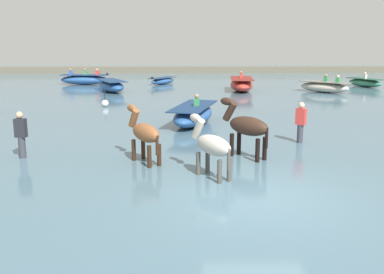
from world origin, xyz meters
TOP-DOWN VIEW (x-y plane):
  - ground_plane at (0.00, 0.00)m, footprint 120.00×120.00m
  - water_surface at (0.00, 10.00)m, footprint 90.00×90.00m
  - horse_lead_pinto at (-1.01, 1.52)m, footprint 1.15×1.51m
  - horse_trailing_chestnut at (-2.79, 2.91)m, footprint 1.18×1.55m
  - horse_flank_dark_bay at (0.12, 3.40)m, footprint 1.45×1.54m
  - boat_near_port at (-1.28, 8.66)m, footprint 2.30×4.04m
  - boat_mid_outer at (11.79, 23.34)m, footprint 2.20×3.09m
  - boat_far_inshore at (7.64, 19.81)m, footprint 3.26×3.18m
  - boat_near_starboard at (2.28, 20.83)m, footprint 1.84×4.14m
  - boat_distant_east at (-9.35, 25.53)m, footprint 3.86×1.63m
  - boat_mid_channel at (-3.29, 25.62)m, footprint 2.24×2.67m
  - boat_far_offshore at (-6.50, 20.54)m, footprint 2.72×3.78m
  - person_wading_mid at (2.20, 5.26)m, footprint 0.38×0.35m
  - person_wading_close at (-6.41, 3.49)m, footprint 0.34×0.24m
  - channel_buoy at (-5.73, 13.62)m, footprint 0.36×0.36m
  - far_shoreline at (0.00, 38.37)m, footprint 80.00×2.40m

SIDE VIEW (x-z plane):
  - ground_plane at x=0.00m, z-range 0.00..0.00m
  - water_surface at x=0.00m, z-range 0.00..0.26m
  - channel_buoy at x=-5.73m, z-range 0.03..0.86m
  - far_shoreline at x=0.00m, z-range 0.00..0.93m
  - boat_mid_channel at x=-3.29m, z-range 0.19..0.85m
  - boat_mid_outer at x=11.79m, z-range 0.02..1.12m
  - boat_far_inshore at x=7.64m, z-range 0.03..1.22m
  - boat_far_offshore at x=-6.50m, z-range 0.26..1.03m
  - boat_near_port at x=-1.28m, z-range 0.02..1.27m
  - boat_distant_east at x=-9.35m, z-range 0.03..1.27m
  - boat_near_starboard at x=2.28m, z-range 0.02..1.37m
  - person_wading_mid at x=2.20m, z-range 0.05..1.68m
  - person_wading_close at x=-6.41m, z-range 0.05..1.68m
  - horse_lead_pinto at x=-1.01m, z-range 0.16..1.94m
  - horse_trailing_chestnut at x=-2.79m, z-range 0.17..1.99m
  - horse_flank_dark_bay at x=0.12m, z-range 0.18..2.14m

